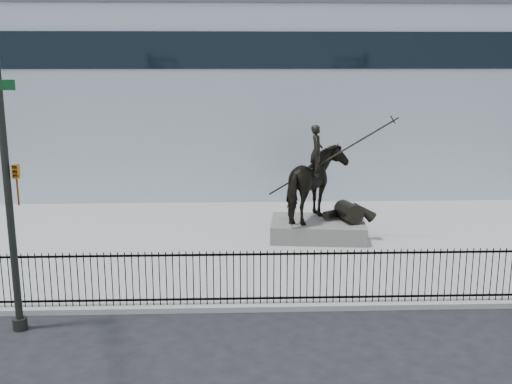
{
  "coord_description": "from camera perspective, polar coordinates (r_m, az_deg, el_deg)",
  "views": [
    {
      "loc": [
        -1.6,
        -13.92,
        6.63
      ],
      "look_at": [
        -0.87,
        6.0,
        2.19
      ],
      "focal_mm": 42.0,
      "sensor_mm": 36.0,
      "label": 1
    }
  ],
  "objects": [
    {
      "name": "picket_fence",
      "position": [
        16.29,
        3.7,
        -8.06
      ],
      "size": [
        22.1,
        0.1,
        1.5
      ],
      "color": "black",
      "rests_on": "plaza"
    },
    {
      "name": "statue_plinth",
      "position": [
        22.34,
        5.9,
        -3.52
      ],
      "size": [
        3.66,
        2.71,
        0.64
      ],
      "primitive_type": "cube",
      "rotation": [
        0.0,
        0.0,
        -0.11
      ],
      "color": "#504E49",
      "rests_on": "plaza"
    },
    {
      "name": "plaza",
      "position": [
        21.98,
        2.17,
        -4.81
      ],
      "size": [
        30.0,
        12.0,
        0.15
      ],
      "primitive_type": "cube",
      "color": "gray",
      "rests_on": "ground"
    },
    {
      "name": "building",
      "position": [
        34.02,
        0.6,
        8.97
      ],
      "size": [
        44.0,
        14.0,
        9.0
      ],
      "primitive_type": "cube",
      "color": "#AFB7BE",
      "rests_on": "ground"
    },
    {
      "name": "traffic_signal_left",
      "position": [
        14.49,
        -22.9,
        1.22
      ],
      "size": [
        1.52,
        4.84,
        7.0
      ],
      "color": "black",
      "rests_on": "ground"
    },
    {
      "name": "equestrian_statue",
      "position": [
        21.94,
        6.16,
        0.67
      ],
      "size": [
        4.37,
        2.95,
        3.72
      ],
      "rotation": [
        0.0,
        0.0,
        -0.11
      ],
      "color": "black",
      "rests_on": "statue_plinth"
    },
    {
      "name": "ground",
      "position": [
        15.5,
        4.12,
        -12.81
      ],
      "size": [
        120.0,
        120.0,
        0.0
      ],
      "primitive_type": "plane",
      "color": "black",
      "rests_on": "ground"
    }
  ]
}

